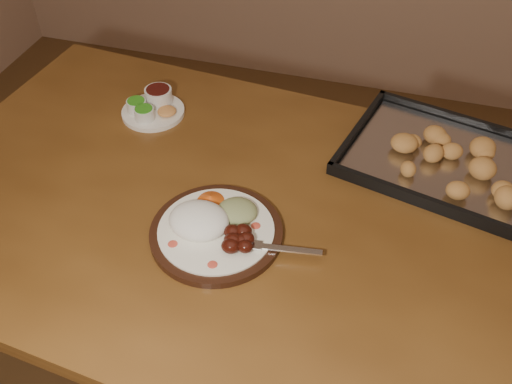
% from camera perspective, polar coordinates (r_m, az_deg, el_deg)
% --- Properties ---
extents(dining_table, '(1.58, 1.04, 0.75)m').
position_cam_1_polar(dining_table, '(1.27, -0.52, -4.84)').
color(dining_table, brown).
rests_on(dining_table, ground).
extents(dinner_plate, '(0.35, 0.27, 0.06)m').
position_cam_1_polar(dinner_plate, '(1.14, -4.14, -3.50)').
color(dinner_plate, black).
rests_on(dinner_plate, dining_table).
extents(condiment_saucer, '(0.16, 0.16, 0.05)m').
position_cam_1_polar(condiment_saucer, '(1.47, -10.29, 8.41)').
color(condiment_saucer, white).
rests_on(condiment_saucer, dining_table).
extents(baking_tray, '(0.52, 0.43, 0.05)m').
position_cam_1_polar(baking_tray, '(1.37, 18.71, 3.14)').
color(baking_tray, black).
rests_on(baking_tray, dining_table).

